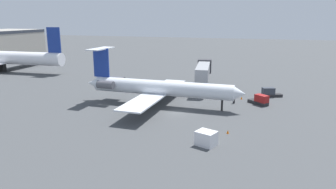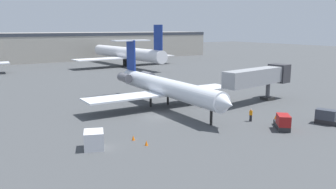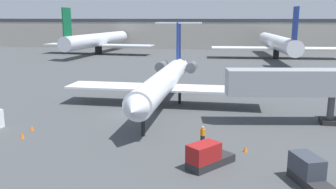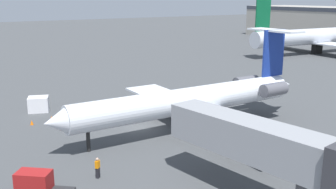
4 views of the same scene
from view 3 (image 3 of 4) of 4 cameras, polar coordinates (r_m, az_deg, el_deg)
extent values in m
cube|color=#424447|center=(40.96, -6.53, -3.20)|extent=(400.00, 400.00, 0.10)
cylinder|color=silver|center=(43.12, -0.57, 2.23)|extent=(2.94, 26.25, 2.73)
cone|color=silver|center=(29.84, -5.36, -2.38)|extent=(2.61, 2.22, 2.59)
cone|color=silver|center=(56.80, 1.97, 4.65)|extent=(2.34, 2.62, 2.32)
cube|color=silver|center=(43.63, 8.35, 0.79)|extent=(11.77, 4.50, 0.24)
cube|color=silver|center=(45.91, -8.58, 1.36)|extent=(11.77, 4.50, 0.24)
cylinder|color=#595960|center=(52.64, 3.85, 4.47)|extent=(1.53, 3.21, 1.50)
cylinder|color=#595960|center=(53.30, -1.02, 4.59)|extent=(1.53, 3.21, 1.50)
cube|color=navy|center=(54.53, 1.73, 8.67)|extent=(0.27, 3.20, 5.48)
cube|color=silver|center=(54.43, 1.75, 11.44)|extent=(6.82, 2.46, 0.20)
cylinder|color=black|center=(33.09, -4.02, -5.08)|extent=(0.36, 0.36, 1.94)
cylinder|color=black|center=(45.27, 1.89, -0.31)|extent=(0.36, 0.36, 1.94)
cylinder|color=black|center=(45.80, -2.08, -0.16)|extent=(0.36, 0.36, 1.94)
cube|color=gray|center=(38.39, 20.14, 1.88)|extent=(14.67, 4.73, 2.60)
cylinder|color=#4C4C51|center=(40.29, 24.70, -2.18)|extent=(0.70, 0.70, 3.09)
cube|color=#262626|center=(40.61, 24.54, -3.95)|extent=(1.80, 1.80, 0.50)
cube|color=black|center=(31.12, 5.57, -7.30)|extent=(0.39, 0.40, 0.85)
cube|color=orange|center=(30.89, 5.60, -6.03)|extent=(0.45, 0.47, 0.60)
sphere|color=tan|center=(30.76, 5.62, -5.29)|extent=(0.24, 0.24, 0.24)
cube|color=#262628|center=(25.47, 22.21, -13.09)|extent=(2.72, 4.24, 0.60)
cube|color=#333842|center=(25.70, 21.40, -10.48)|extent=(2.15, 2.74, 1.30)
cube|color=#262628|center=(27.06, 6.92, -10.69)|extent=(3.65, 3.96, 0.60)
cube|color=maroon|center=(26.16, 5.77, -9.25)|extent=(2.62, 2.74, 1.30)
cone|color=orange|center=(30.14, 12.32, -8.50)|extent=(0.36, 0.36, 0.55)
cone|color=orange|center=(35.23, -22.41, -6.10)|extent=(0.36, 0.36, 0.55)
cone|color=orange|center=(37.30, -21.08, -5.00)|extent=(0.36, 0.36, 0.55)
cube|color=#9E998E|center=(134.32, 4.69, 9.85)|extent=(149.84, 20.50, 10.49)
cube|color=#333842|center=(124.19, 4.34, 11.80)|extent=(149.84, 0.60, 1.20)
cylinder|color=silver|center=(109.61, -11.17, 8.64)|extent=(6.80, 40.02, 3.85)
cube|color=#0C5933|center=(93.43, -15.96, 11.15)|extent=(0.60, 4.01, 7.00)
cube|color=silver|center=(109.71, -11.14, 7.85)|extent=(33.83, 8.47, 0.30)
cube|color=black|center=(109.84, -11.11, 7.01)|extent=(1.20, 2.80, 2.40)
cylinder|color=white|center=(100.47, 17.09, 8.00)|extent=(6.16, 41.40, 3.76)
cube|color=navy|center=(82.06, 19.80, 10.75)|extent=(0.53, 4.01, 7.00)
cube|color=white|center=(100.58, 17.04, 7.16)|extent=(34.94, 8.02, 0.30)
cube|color=black|center=(100.72, 16.98, 6.26)|extent=(1.20, 2.80, 2.40)
camera|label=1|loc=(64.92, -60.72, 10.54)|focal=33.79mm
camera|label=2|loc=(34.75, -84.80, 3.54)|focal=36.52mm
camera|label=4|loc=(31.76, 65.25, 10.92)|focal=42.76mm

